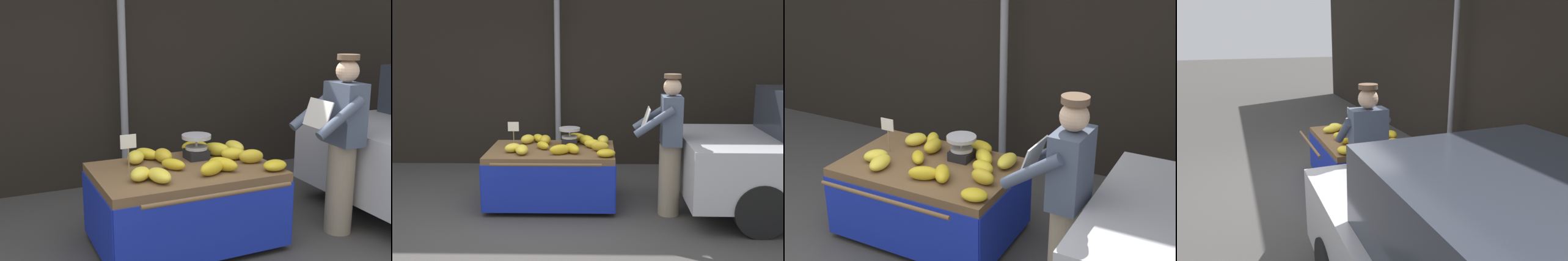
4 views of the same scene
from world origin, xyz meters
TOP-DOWN VIEW (x-y plane):
  - ground_plane at (0.00, 0.00)m, footprint 60.00×60.00m
  - back_wall at (0.00, 2.96)m, footprint 16.00×0.24m
  - street_pole at (0.17, 2.59)m, footprint 0.09×0.09m
  - banana_cart at (0.22, 0.89)m, footprint 1.62×1.27m
  - weighing_scale at (0.44, 1.12)m, footprint 0.28×0.28m
  - price_sign at (-0.27, 0.95)m, footprint 0.14×0.01m
  - banana_bunch_0 at (0.12, 1.14)m, footprint 0.15×0.25m
  - banana_bunch_1 at (0.84, 0.78)m, footprint 0.25×0.17m
  - banana_bunch_2 at (0.01, 1.30)m, footprint 0.24×0.30m
  - banana_bunch_3 at (-0.12, 0.61)m, footprint 0.20×0.30m
  - banana_bunch_4 at (0.92, 0.49)m, footprint 0.25×0.20m
  - banana_bunch_5 at (0.75, 0.95)m, footprint 0.27×0.23m
  - banana_bunch_6 at (-0.13, 1.20)m, footprint 0.23×0.27m
  - banana_bunch_7 at (0.67, 1.14)m, footprint 0.29×0.30m
  - banana_bunch_8 at (-0.24, 0.71)m, footprint 0.26×0.27m
  - banana_bunch_9 at (0.36, 0.60)m, footprint 0.29×0.22m
  - banana_bunch_10 at (0.11, 0.88)m, footprint 0.23×0.26m
  - banana_bunch_11 at (0.89, 1.17)m, footprint 0.15×0.28m
  - banana_bunch_12 at (0.50, 0.68)m, footprint 0.26×0.31m
  - banana_bunch_13 at (0.53, 1.33)m, footprint 0.29×0.21m
  - vendor_person at (1.67, 0.52)m, footprint 0.59×0.53m

SIDE VIEW (x-z plane):
  - ground_plane at x=0.00m, z-range 0.00..0.00m
  - banana_cart at x=0.22m, z-range 0.16..0.89m
  - banana_bunch_4 at x=0.92m, z-range 0.73..0.82m
  - banana_bunch_10 at x=0.11m, z-range 0.73..0.82m
  - banana_bunch_2 at x=0.01m, z-range 0.73..0.83m
  - banana_bunch_8 at x=-0.24m, z-range 0.73..0.84m
  - banana_bunch_3 at x=-0.12m, z-range 0.73..0.84m
  - banana_bunch_5 at x=0.75m, z-range 0.73..0.84m
  - banana_bunch_11 at x=0.89m, z-range 0.73..0.84m
  - banana_bunch_12 at x=0.50m, z-range 0.73..0.84m
  - banana_bunch_13 at x=0.53m, z-range 0.73..0.84m
  - banana_bunch_6 at x=-0.13m, z-range 0.73..0.85m
  - banana_bunch_9 at x=0.36m, z-range 0.73..0.85m
  - banana_bunch_0 at x=0.12m, z-range 0.73..0.85m
  - banana_bunch_7 at x=0.67m, z-range 0.73..0.86m
  - banana_bunch_1 at x=0.84m, z-range 0.73..0.86m
  - weighing_scale at x=0.44m, z-range 0.73..0.96m
  - vendor_person at x=1.67m, z-range 0.02..1.73m
  - price_sign at x=-0.27m, z-range 0.80..1.14m
  - street_pole at x=0.17m, z-range 0.00..3.18m
  - back_wall at x=0.00m, z-range 0.00..4.04m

